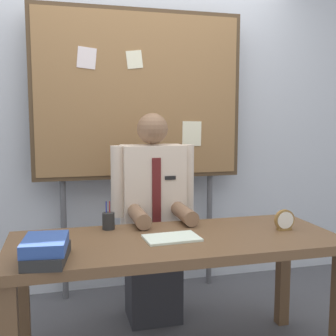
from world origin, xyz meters
TOP-DOWN VIEW (x-y plane):
  - back_wall at (0.00, 1.21)m, footprint 6.40×0.08m
  - desk at (0.00, 0.00)m, footprint 1.73×0.69m
  - person at (0.00, 0.56)m, footprint 0.55×0.56m
  - bulletin_board at (0.00, 1.00)m, footprint 1.57×0.09m
  - book_stack at (-0.65, -0.21)m, footprint 0.22×0.31m
  - open_notebook at (-0.03, -0.02)m, footprint 0.29×0.20m
  - desk_clock at (0.63, -0.01)m, footprint 0.12×0.04m
  - pen_holder at (-0.33, 0.26)m, footprint 0.07×0.07m

SIDE VIEW (x-z plane):
  - desk at x=0.00m, z-range 0.27..0.99m
  - person at x=0.00m, z-range -0.05..1.33m
  - open_notebook at x=-0.03m, z-range 0.72..0.74m
  - pen_holder at x=-0.33m, z-range 0.69..0.85m
  - book_stack at x=-0.65m, z-range 0.72..0.83m
  - desk_clock at x=0.63m, z-range 0.72..0.84m
  - back_wall at x=0.00m, z-range 0.00..2.70m
  - bulletin_board at x=0.00m, z-range 0.43..2.57m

